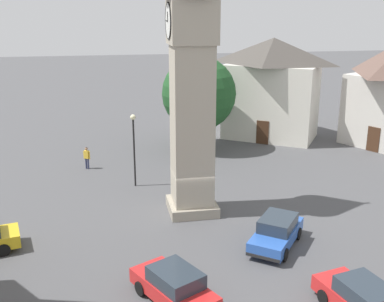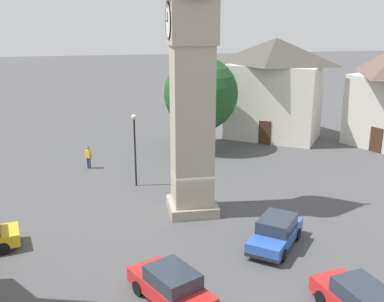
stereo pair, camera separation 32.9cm
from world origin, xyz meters
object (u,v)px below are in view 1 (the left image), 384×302
object	(u,v)px
clock_tower	(192,36)
car_silver_kerb	(174,286)
car_red_corner	(277,232)
pedestrian	(87,156)
car_blue_kerb	(363,301)
tree	(199,94)
building_corner_back	(272,88)
lamp_post	(134,139)

from	to	relation	value
clock_tower	car_silver_kerb	size ratio (longest dim) A/B	3.91
car_red_corner	pedestrian	bearing A→B (deg)	34.64
car_blue_kerb	tree	xyz separation A→B (m)	(23.64, 1.59, 4.01)
clock_tower	building_corner_back	bearing A→B (deg)	-34.24
clock_tower	car_blue_kerb	distance (m)	15.19
car_silver_kerb	car_red_corner	distance (m)	6.92
clock_tower	car_red_corner	size ratio (longest dim) A/B	4.04
clock_tower	car_silver_kerb	world-z (taller)	clock_tower
lamp_post	tree	bearing A→B (deg)	-37.56
car_red_corner	tree	distance (m)	17.99
car_blue_kerb	car_silver_kerb	world-z (taller)	same
car_silver_kerb	pedestrian	distance (m)	18.16
pedestrian	building_corner_back	size ratio (longest dim) A/B	0.17
car_red_corner	lamp_post	size ratio (longest dim) A/B	0.87
tree	clock_tower	bearing A→B (deg)	166.61
tree	lamp_post	xyz separation A→B (m)	(-7.78, 5.98, -1.46)
car_blue_kerb	car_silver_kerb	distance (m)	7.38
car_blue_kerb	building_corner_back	distance (m)	27.09
pedestrian	tree	xyz separation A→B (m)	(3.56, -9.26, 3.76)
car_blue_kerb	pedestrian	xyz separation A→B (m)	(20.09, 10.85, 0.25)
car_blue_kerb	clock_tower	bearing A→B (deg)	22.46
car_blue_kerb	building_corner_back	bearing A→B (deg)	-12.29
tree	lamp_post	size ratio (longest dim) A/B	1.59
clock_tower	pedestrian	xyz separation A→B (m)	(9.01, 6.27, -9.09)
lamp_post	car_silver_kerb	bearing A→B (deg)	-177.57
clock_tower	tree	distance (m)	13.97
building_corner_back	lamp_post	size ratio (longest dim) A/B	2.01
car_silver_kerb	building_corner_back	size ratio (longest dim) A/B	0.45
car_blue_kerb	car_silver_kerb	xyz separation A→B (m)	(2.35, 7.00, 0.00)
car_silver_kerb	lamp_post	size ratio (longest dim) A/B	0.90
car_blue_kerb	car_red_corner	world-z (taller)	same
clock_tower	building_corner_back	size ratio (longest dim) A/B	1.75
car_blue_kerb	car_red_corner	bearing A→B (deg)	11.05
car_silver_kerb	building_corner_back	xyz separation A→B (m)	(23.85, -12.71, 3.86)
tree	building_corner_back	distance (m)	7.73
building_corner_back	lamp_post	bearing A→B (deg)	127.88
car_red_corner	clock_tower	bearing A→B (deg)	34.30
car_blue_kerb	tree	size ratio (longest dim) A/B	0.56
car_blue_kerb	car_silver_kerb	bearing A→B (deg)	71.47
clock_tower	car_blue_kerb	bearing A→B (deg)	-157.54
pedestrian	tree	distance (m)	10.61
clock_tower	pedestrian	world-z (taller)	clock_tower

